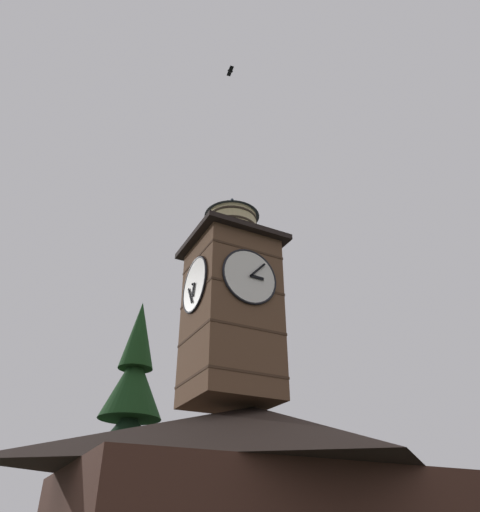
% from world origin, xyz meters
% --- Properties ---
extents(building_main, '(13.63, 10.48, 6.13)m').
position_xyz_m(building_main, '(0.75, -2.65, 3.14)').
color(building_main, '#45281F').
rests_on(building_main, ground_plane).
extents(clock_tower, '(4.01, 4.01, 9.84)m').
position_xyz_m(clock_tower, '(1.67, -2.86, 10.56)').
color(clock_tower, brown).
rests_on(clock_tower, building_main).
extents(pine_tree_behind, '(5.84, 5.84, 13.23)m').
position_xyz_m(pine_tree_behind, '(3.44, -10.64, 5.33)').
color(pine_tree_behind, '#473323').
rests_on(pine_tree_behind, ground_plane).
extents(moon, '(1.87, 1.87, 1.87)m').
position_xyz_m(moon, '(-16.71, -41.48, 14.03)').
color(moon, silver).
extents(flying_bird_high, '(0.27, 0.58, 0.14)m').
position_xyz_m(flying_bird_high, '(3.41, 0.37, 20.65)').
color(flying_bird_high, black).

